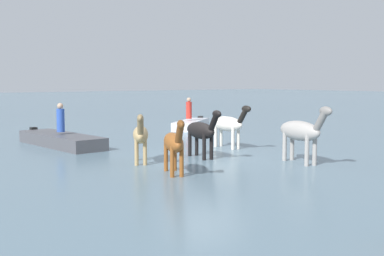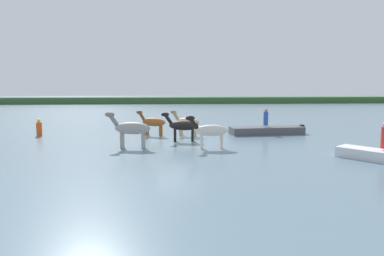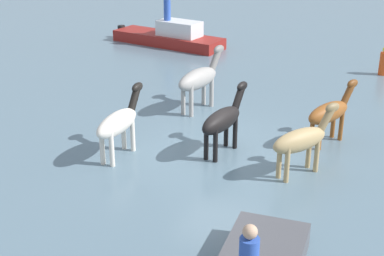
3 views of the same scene
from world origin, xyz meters
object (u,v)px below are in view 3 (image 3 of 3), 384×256
horse_chestnut_trailing (199,79)px  horse_dark_mare (302,140)px  horse_dun_straggler (330,112)px  buoy_channel_marker (384,62)px  person_boatman_standing (167,8)px  horse_lead (223,120)px  horse_gray_outer (119,122)px  boat_motor_center (170,38)px

horse_chestnut_trailing → horse_dark_mare: 5.27m
horse_dun_straggler → buoy_channel_marker: 7.65m
horse_dun_straggler → person_boatman_standing: person_boatman_standing is taller
horse_dark_mare → horse_dun_straggler: bearing=25.1°
horse_lead → horse_dun_straggler: 3.10m
person_boatman_standing → horse_gray_outer: bearing=20.9°
horse_gray_outer → buoy_channel_marker: size_ratio=1.98×
horse_dark_mare → horse_gray_outer: size_ratio=0.90×
horse_lead → boat_motor_center: bearing=42.0°
buoy_channel_marker → horse_dun_straggler: bearing=-4.6°
horse_chestnut_trailing → boat_motor_center: size_ratio=0.43×
horse_dark_mare → buoy_channel_marker: size_ratio=1.78×
boat_motor_center → buoy_channel_marker: size_ratio=5.12×
boat_motor_center → buoy_channel_marker: 9.90m
horse_chestnut_trailing → person_boatman_standing: size_ratio=2.10×
horse_lead → boat_motor_center: horse_lead is taller
horse_lead → person_boatman_standing: person_boatman_standing is taller
horse_dark_mare → horse_gray_outer: horse_gray_outer is taller
horse_dark_mare → horse_dun_straggler: 2.27m
boat_motor_center → buoy_channel_marker: boat_motor_center is taller
horse_dark_mare → boat_motor_center: size_ratio=0.35×
horse_chestnut_trailing → person_boatman_standing: 8.87m
horse_lead → horse_gray_outer: (1.35, -2.42, 0.01)m
horse_chestnut_trailing → horse_dun_straggler: 4.51m
horse_dun_straggler → buoy_channel_marker: (-7.61, 0.62, -0.41)m
horse_lead → horse_dun_straggler: (-1.87, 2.47, -0.04)m
person_boatman_standing → buoy_channel_marker: bearing=85.8°
horse_lead → person_boatman_standing: bearing=42.6°
horse_lead → buoy_channel_marker: horse_lead is taller
horse_chestnut_trailing → boat_motor_center: (-7.53, -4.84, -0.74)m
horse_lead → boat_motor_center: size_ratio=0.39×
horse_lead → buoy_channel_marker: (-9.48, 3.09, -0.45)m
horse_chestnut_trailing → horse_gray_outer: (4.18, -0.48, -0.09)m
horse_chestnut_trailing → horse_gray_outer: bearing=-175.6°
horse_lead → buoy_channel_marker: size_ratio=1.98×
horse_gray_outer → boat_motor_center: (-11.71, -4.36, -0.65)m
horse_gray_outer → horse_dun_straggler: (-3.22, 4.89, -0.05)m
person_boatman_standing → horse_chestnut_trailing: bearing=33.5°
horse_lead → horse_dark_mare: (0.39, 2.24, -0.03)m
boat_motor_center → person_boatman_standing: 1.45m
horse_chestnut_trailing → person_boatman_standing: (-7.37, -4.88, 0.70)m
horse_lead → buoy_channel_marker: bearing=-9.2°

